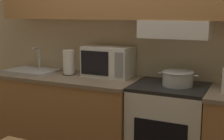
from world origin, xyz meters
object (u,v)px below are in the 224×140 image
stove_range (169,132)px  paper_towel_roll (69,62)px  sink_basin (32,70)px  microwave (108,61)px  cooking_pot (178,78)px

stove_range → paper_towel_roll: (-1.10, 0.03, 0.57)m
stove_range → sink_basin: sink_basin is taller
microwave → sink_basin: microwave is taller
paper_towel_roll → sink_basin: bearing=-173.6°
stove_range → sink_basin: bearing=-179.3°
cooking_pot → paper_towel_roll: bearing=179.2°
sink_basin → cooking_pot: bearing=1.2°
microwave → paper_towel_roll: microwave is taller
cooking_pot → paper_towel_roll: size_ratio=1.40×
microwave → cooking_pot: bearing=-8.3°
stove_range → cooking_pot: cooking_pot is taller
stove_range → cooking_pot: size_ratio=2.47×
paper_towel_roll → microwave: bearing=12.5°
microwave → sink_basin: 0.89m
microwave → paper_towel_roll: 0.43m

